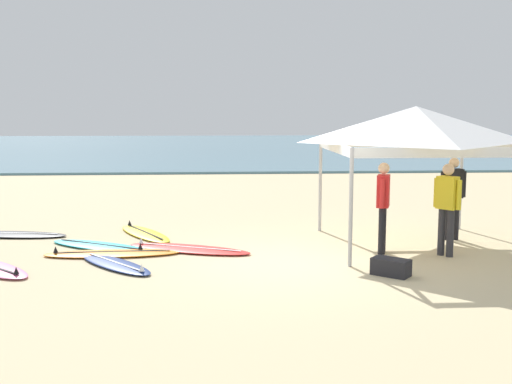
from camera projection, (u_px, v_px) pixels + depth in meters
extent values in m
plane|color=beige|center=(298.00, 261.00, 11.07)|extent=(80.00, 80.00, 0.00)
cube|color=#568499|center=(238.00, 147.00, 43.78)|extent=(80.00, 36.00, 0.10)
cylinder|color=#B7B7BC|center=(351.00, 208.00, 10.58)|extent=(0.07, 0.07, 2.05)
cylinder|color=#B7B7BC|center=(320.00, 185.00, 13.72)|extent=(0.07, 0.07, 2.05)
cylinder|color=#B7B7BC|center=(461.00, 184.00, 13.91)|extent=(0.07, 0.07, 2.05)
cube|color=white|center=(444.00, 153.00, 10.55)|extent=(3.18, 0.03, 0.18)
cube|color=white|center=(392.00, 143.00, 13.69)|extent=(3.18, 0.03, 0.18)
cube|color=white|center=(334.00, 147.00, 12.02)|extent=(0.03, 3.18, 0.18)
cube|color=white|center=(494.00, 147.00, 12.22)|extent=(0.03, 3.18, 0.18)
pyramid|color=white|center=(416.00, 124.00, 12.06)|extent=(3.30, 3.30, 0.70)
cone|color=black|center=(16.00, 270.00, 9.94)|extent=(0.09, 0.09, 0.12)
ellipsoid|color=#23B2CC|center=(100.00, 246.00, 12.14)|extent=(2.35, 1.72, 0.07)
cube|color=black|center=(100.00, 244.00, 12.14)|extent=(1.75, 1.03, 0.01)
cone|color=black|center=(140.00, 246.00, 11.71)|extent=(0.09, 0.09, 0.12)
ellipsoid|color=yellow|center=(145.00, 233.00, 13.37)|extent=(1.58, 2.22, 0.07)
cube|color=black|center=(145.00, 232.00, 13.36)|extent=(0.94, 1.66, 0.01)
cone|color=black|center=(130.00, 223.00, 14.11)|extent=(0.09, 0.09, 0.12)
ellipsoid|color=black|center=(9.00, 234.00, 13.27)|extent=(2.63, 1.09, 0.07)
cube|color=white|center=(9.00, 233.00, 13.26)|extent=(2.15, 0.39, 0.01)
ellipsoid|color=navy|center=(115.00, 264.00, 10.73)|extent=(1.72, 1.90, 0.07)
cube|color=white|center=(115.00, 262.00, 10.72)|extent=(1.14, 1.34, 0.01)
cone|color=white|center=(142.00, 267.00, 10.12)|extent=(0.09, 0.09, 0.12)
ellipsoid|color=red|center=(189.00, 249.00, 11.90)|extent=(2.58, 1.59, 0.07)
cube|color=white|center=(189.00, 247.00, 11.90)|extent=(1.99, 0.86, 0.01)
cone|color=white|center=(141.00, 240.00, 12.22)|extent=(0.09, 0.09, 0.12)
ellipsoid|color=orange|center=(112.00, 253.00, 11.53)|extent=(2.52, 0.77, 0.07)
cube|color=black|center=(112.00, 251.00, 11.52)|extent=(2.13, 0.12, 0.01)
cone|color=black|center=(56.00, 249.00, 11.42)|extent=(0.09, 0.09, 0.12)
cylinder|color=black|center=(382.00, 231.00, 11.56)|extent=(0.13, 0.13, 0.88)
cylinder|color=black|center=(383.00, 229.00, 11.73)|extent=(0.13, 0.13, 0.88)
cube|color=red|center=(383.00, 191.00, 11.55)|extent=(0.33, 0.41, 0.60)
sphere|color=beige|center=(384.00, 168.00, 11.49)|extent=(0.21, 0.21, 0.21)
cylinder|color=red|center=(382.00, 194.00, 11.33)|extent=(0.09, 0.09, 0.54)
cylinder|color=red|center=(384.00, 191.00, 11.77)|extent=(0.09, 0.09, 0.54)
cylinder|color=#2D2D33|center=(450.00, 233.00, 11.35)|extent=(0.13, 0.13, 0.88)
cylinder|color=#2D2D33|center=(441.00, 232.00, 11.48)|extent=(0.13, 0.13, 0.88)
cube|color=yellow|center=(447.00, 193.00, 11.32)|extent=(0.40, 0.42, 0.60)
sphere|color=beige|center=(448.00, 169.00, 11.26)|extent=(0.21, 0.21, 0.21)
cylinder|color=yellow|center=(459.00, 195.00, 11.16)|extent=(0.09, 0.09, 0.54)
cylinder|color=yellow|center=(436.00, 193.00, 11.49)|extent=(0.09, 0.09, 0.54)
cylinder|color=black|center=(456.00, 219.00, 12.85)|extent=(0.13, 0.13, 0.88)
cylinder|color=black|center=(448.00, 219.00, 12.83)|extent=(0.13, 0.13, 0.88)
cube|color=black|center=(453.00, 183.00, 12.74)|extent=(0.38, 0.25, 0.60)
sphere|color=beige|center=(454.00, 163.00, 12.69)|extent=(0.21, 0.21, 0.21)
cylinder|color=black|center=(464.00, 184.00, 12.78)|extent=(0.09, 0.09, 0.54)
cylinder|color=black|center=(443.00, 185.00, 12.71)|extent=(0.09, 0.09, 0.54)
cube|color=#232328|center=(391.00, 267.00, 10.11)|extent=(0.67, 0.63, 0.28)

